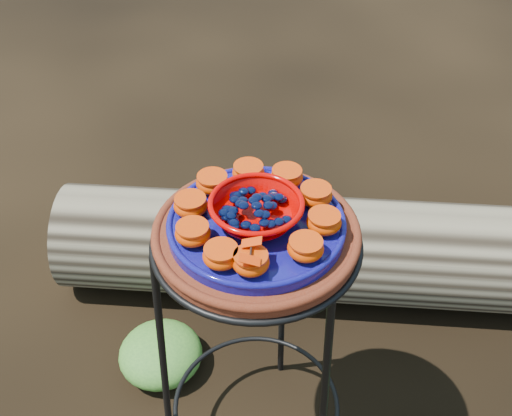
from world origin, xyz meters
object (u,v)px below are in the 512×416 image
(terracotta_saucer, at_px, (256,236))
(red_bowl, at_px, (256,212))
(plant_stand, at_px, (256,354))
(driftwood_log, at_px, (344,250))
(cobalt_plate, at_px, (256,225))

(terracotta_saucer, height_order, red_bowl, red_bowl)
(plant_stand, xyz_separation_m, driftwood_log, (0.09, 0.58, -0.19))
(red_bowl, bearing_deg, plant_stand, 0.00)
(plant_stand, xyz_separation_m, cobalt_plate, (0.00, 0.00, 0.39))
(red_bowl, xyz_separation_m, driftwood_log, (0.09, 0.58, -0.61))
(plant_stand, bearing_deg, driftwood_log, 81.11)
(driftwood_log, bearing_deg, red_bowl, -98.89)
(red_bowl, relative_size, driftwood_log, 0.09)
(cobalt_plate, bearing_deg, plant_stand, 0.00)
(terracotta_saucer, relative_size, red_bowl, 2.33)
(plant_stand, distance_m, cobalt_plate, 0.39)
(terracotta_saucer, relative_size, cobalt_plate, 1.17)
(terracotta_saucer, xyz_separation_m, cobalt_plate, (0.00, 0.00, 0.03))
(red_bowl, height_order, driftwood_log, red_bowl)
(plant_stand, relative_size, red_bowl, 4.25)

